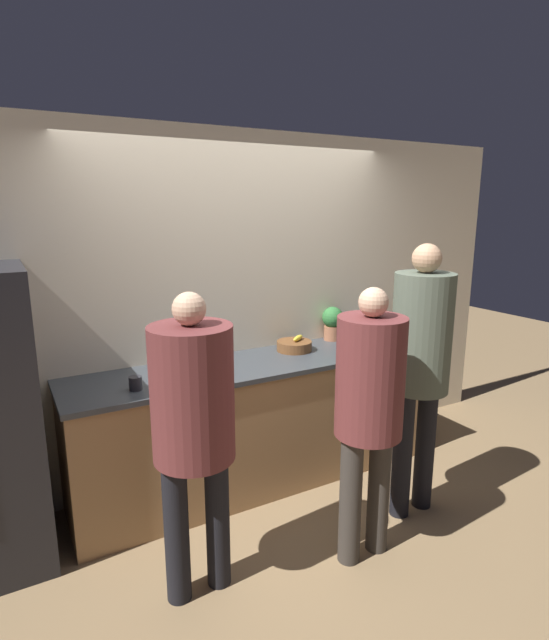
{
  "coord_description": "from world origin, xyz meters",
  "views": [
    {
      "loc": [
        -1.61,
        -2.71,
        2.05
      ],
      "look_at": [
        0.0,
        0.15,
        1.3
      ],
      "focal_mm": 28.0,
      "sensor_mm": 36.0,
      "label": 1
    }
  ],
  "objects_px": {
    "person_right": "(420,355)",
    "cup_black": "(136,383)",
    "fruit_bowl": "(294,345)",
    "utensil_crock": "(373,325)",
    "person_center": "(369,400)",
    "person_left": "(193,415)",
    "potted_plant": "(333,322)",
    "bottle_clear": "(200,370)",
    "bottle_dark": "(366,334)"
  },
  "relations": [
    {
      "from": "utensil_crock",
      "to": "potted_plant",
      "type": "height_order",
      "value": "potted_plant"
    },
    {
      "from": "fruit_bowl",
      "to": "cup_black",
      "type": "distance_m",
      "value": 1.32
    },
    {
      "from": "person_center",
      "to": "person_right",
      "type": "relative_size",
      "value": 0.89
    },
    {
      "from": "potted_plant",
      "to": "person_center",
      "type": "bearing_deg",
      "value": -117.6
    },
    {
      "from": "fruit_bowl",
      "to": "bottle_dark",
      "type": "relative_size",
      "value": 1.92
    },
    {
      "from": "person_center",
      "to": "cup_black",
      "type": "xyz_separation_m",
      "value": [
        -1.08,
        0.91,
        0.0
      ]
    },
    {
      "from": "bottle_clear",
      "to": "potted_plant",
      "type": "bearing_deg",
      "value": 18.04
    },
    {
      "from": "person_center",
      "to": "potted_plant",
      "type": "distance_m",
      "value": 1.44
    },
    {
      "from": "person_center",
      "to": "potted_plant",
      "type": "height_order",
      "value": "person_center"
    },
    {
      "from": "fruit_bowl",
      "to": "person_left",
      "type": "bearing_deg",
      "value": -141.16
    },
    {
      "from": "potted_plant",
      "to": "utensil_crock",
      "type": "bearing_deg",
      "value": 0.21
    },
    {
      "from": "person_right",
      "to": "cup_black",
      "type": "relative_size",
      "value": 21.43
    },
    {
      "from": "bottle_dark",
      "to": "potted_plant",
      "type": "bearing_deg",
      "value": 146.96
    },
    {
      "from": "cup_black",
      "to": "utensil_crock",
      "type": "bearing_deg",
      "value": 9.57
    },
    {
      "from": "cup_black",
      "to": "bottle_dark",
      "type": "bearing_deg",
      "value": 6.09
    },
    {
      "from": "person_left",
      "to": "bottle_dark",
      "type": "relative_size",
      "value": 11.57
    },
    {
      "from": "fruit_bowl",
      "to": "utensil_crock",
      "type": "distance_m",
      "value": 0.9
    },
    {
      "from": "bottle_clear",
      "to": "potted_plant",
      "type": "relative_size",
      "value": 0.79
    },
    {
      "from": "utensil_crock",
      "to": "bottle_clear",
      "type": "distance_m",
      "value": 1.85
    },
    {
      "from": "person_right",
      "to": "bottle_clear",
      "type": "distance_m",
      "value": 1.42
    },
    {
      "from": "person_center",
      "to": "bottle_clear",
      "type": "height_order",
      "value": "person_center"
    },
    {
      "from": "person_right",
      "to": "cup_black",
      "type": "bearing_deg",
      "value": 156.66
    },
    {
      "from": "cup_black",
      "to": "potted_plant",
      "type": "distance_m",
      "value": 1.79
    },
    {
      "from": "bottle_dark",
      "to": "cup_black",
      "type": "distance_m",
      "value": 1.99
    },
    {
      "from": "cup_black",
      "to": "fruit_bowl",
      "type": "bearing_deg",
      "value": 10.94
    },
    {
      "from": "person_left",
      "to": "bottle_dark",
      "type": "height_order",
      "value": "person_left"
    },
    {
      "from": "person_center",
      "to": "fruit_bowl",
      "type": "relative_size",
      "value": 5.95
    },
    {
      "from": "fruit_bowl",
      "to": "potted_plant",
      "type": "bearing_deg",
      "value": 14.58
    },
    {
      "from": "person_center",
      "to": "fruit_bowl",
      "type": "distance_m",
      "value": 1.18
    },
    {
      "from": "cup_black",
      "to": "potted_plant",
      "type": "bearing_deg",
      "value": 11.88
    },
    {
      "from": "person_center",
      "to": "bottle_dark",
      "type": "xyz_separation_m",
      "value": [
        0.91,
        1.12,
        0.01
      ]
    },
    {
      "from": "person_center",
      "to": "person_right",
      "type": "height_order",
      "value": "person_right"
    },
    {
      "from": "person_right",
      "to": "fruit_bowl",
      "type": "bearing_deg",
      "value": 110.35
    },
    {
      "from": "utensil_crock",
      "to": "potted_plant",
      "type": "distance_m",
      "value": 0.45
    },
    {
      "from": "person_left",
      "to": "potted_plant",
      "type": "xyz_separation_m",
      "value": [
        1.63,
        1.07,
        0.08
      ]
    },
    {
      "from": "bottle_clear",
      "to": "cup_black",
      "type": "bearing_deg",
      "value": 169.21
    },
    {
      "from": "person_center",
      "to": "potted_plant",
      "type": "xyz_separation_m",
      "value": [
        0.67,
        1.28,
        0.11
      ]
    },
    {
      "from": "person_left",
      "to": "utensil_crock",
      "type": "distance_m",
      "value": 2.33
    },
    {
      "from": "person_left",
      "to": "bottle_dark",
      "type": "xyz_separation_m",
      "value": [
        1.87,
        0.91,
        -0.02
      ]
    },
    {
      "from": "utensil_crock",
      "to": "bottle_dark",
      "type": "relative_size",
      "value": 1.84
    },
    {
      "from": "person_right",
      "to": "person_center",
      "type": "bearing_deg",
      "value": -161.41
    },
    {
      "from": "utensil_crock",
      "to": "fruit_bowl",
      "type": "bearing_deg",
      "value": -172.45
    },
    {
      "from": "person_right",
      "to": "utensil_crock",
      "type": "relative_size",
      "value": 6.95
    },
    {
      "from": "bottle_dark",
      "to": "cup_black",
      "type": "bearing_deg",
      "value": -173.91
    },
    {
      "from": "utensil_crock",
      "to": "cup_black",
      "type": "distance_m",
      "value": 2.22
    },
    {
      "from": "cup_black",
      "to": "potted_plant",
      "type": "relative_size",
      "value": 0.3
    },
    {
      "from": "potted_plant",
      "to": "fruit_bowl",
      "type": "bearing_deg",
      "value": -165.42
    },
    {
      "from": "person_left",
      "to": "potted_plant",
      "type": "bearing_deg",
      "value": 33.26
    },
    {
      "from": "bottle_clear",
      "to": "person_left",
      "type": "bearing_deg",
      "value": -113.67
    },
    {
      "from": "bottle_dark",
      "to": "potted_plant",
      "type": "distance_m",
      "value": 0.3
    }
  ]
}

